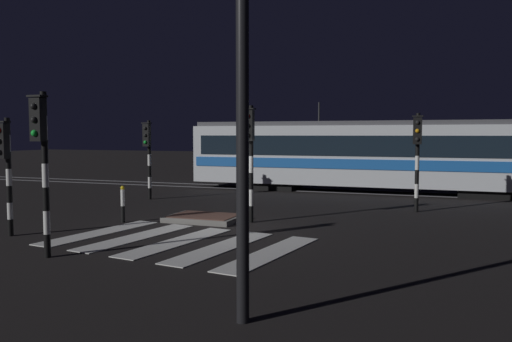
% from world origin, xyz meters
% --- Properties ---
extents(ground_plane, '(120.00, 120.00, 0.00)m').
position_xyz_m(ground_plane, '(0.00, 0.00, 0.00)').
color(ground_plane, black).
extents(rail_near, '(80.00, 0.12, 0.03)m').
position_xyz_m(rail_near, '(0.00, 10.10, 0.01)').
color(rail_near, '#59595E').
rests_on(rail_near, ground).
extents(rail_far, '(80.00, 0.12, 0.03)m').
position_xyz_m(rail_far, '(0.00, 11.54, 0.01)').
color(rail_far, '#59595E').
rests_on(rail_far, ground).
extents(crosswalk_zebra, '(6.35, 4.74, 0.02)m').
position_xyz_m(crosswalk_zebra, '(0.00, -2.05, 0.01)').
color(crosswalk_zebra, silver).
rests_on(crosswalk_zebra, ground).
extents(traffic_island, '(2.18, 1.58, 0.18)m').
position_xyz_m(traffic_island, '(-0.78, 1.06, 0.09)').
color(traffic_island, slate).
rests_on(traffic_island, ground).
extents(traffic_light_corner_far_left, '(0.36, 0.42, 3.22)m').
position_xyz_m(traffic_light_corner_far_left, '(-5.23, 5.00, 2.12)').
color(traffic_light_corner_far_left, black).
rests_on(traffic_light_corner_far_left, ground).
extents(traffic_light_kerb_mid_left, '(0.36, 0.42, 3.56)m').
position_xyz_m(traffic_light_kerb_mid_left, '(-1.85, -4.51, 2.35)').
color(traffic_light_kerb_mid_left, black).
rests_on(traffic_light_kerb_mid_left, ground).
extents(traffic_light_median_centre, '(0.36, 0.42, 3.51)m').
position_xyz_m(traffic_light_median_centre, '(0.67, 1.20, 2.32)').
color(traffic_light_median_centre, black).
rests_on(traffic_light_median_centre, ground).
extents(traffic_light_corner_far_right, '(0.36, 0.42, 3.37)m').
position_xyz_m(traffic_light_corner_far_right, '(5.20, 5.18, 2.22)').
color(traffic_light_corner_far_right, black).
rests_on(traffic_light_corner_far_right, ground).
extents(traffic_light_corner_near_left, '(0.36, 0.42, 3.08)m').
position_xyz_m(traffic_light_corner_near_left, '(-4.48, -2.95, 2.03)').
color(traffic_light_corner_near_left, black).
rests_on(traffic_light_corner_near_left, ground).
extents(tram, '(17.23, 2.58, 4.15)m').
position_xyz_m(tram, '(2.99, 10.82, 1.75)').
color(tram, silver).
rests_on(tram, ground).
extents(bollard_island_edge, '(0.12, 0.12, 1.11)m').
position_xyz_m(bollard_island_edge, '(-2.96, -0.06, 0.56)').
color(bollard_island_edge, black).
rests_on(bollard_island_edge, ground).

